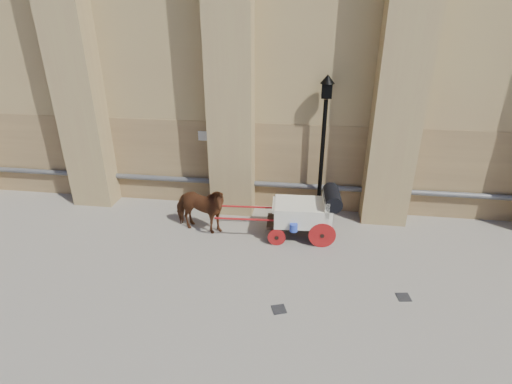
# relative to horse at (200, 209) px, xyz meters

# --- Properties ---
(ground) EXTENTS (90.00, 90.00, 0.00)m
(ground) POSITION_rel_horse_xyz_m (1.74, -2.00, -0.78)
(ground) COLOR gray
(ground) RESTS_ON ground
(horse) EXTENTS (2.00, 1.24, 1.57)m
(horse) POSITION_rel_horse_xyz_m (0.00, 0.00, 0.00)
(horse) COLOR brown
(horse) RESTS_ON ground
(carriage) EXTENTS (3.73, 1.37, 1.61)m
(carriage) POSITION_rel_horse_xyz_m (3.27, 0.11, 0.09)
(carriage) COLOR black
(carriage) RESTS_ON ground
(street_lamp) EXTENTS (0.43, 0.43, 4.64)m
(street_lamp) POSITION_rel_horse_xyz_m (3.65, 1.61, 1.69)
(street_lamp) COLOR black
(street_lamp) RESTS_ON ground
(drain_grate_near) EXTENTS (0.41, 0.41, 0.01)m
(drain_grate_near) POSITION_rel_horse_xyz_m (2.73, -3.23, -0.78)
(drain_grate_near) COLOR black
(drain_grate_near) RESTS_ON ground
(drain_grate_far) EXTENTS (0.37, 0.37, 0.01)m
(drain_grate_far) POSITION_rel_horse_xyz_m (5.72, -2.39, -0.78)
(drain_grate_far) COLOR black
(drain_grate_far) RESTS_ON ground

